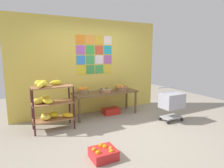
% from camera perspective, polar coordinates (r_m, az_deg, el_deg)
% --- Properties ---
extents(ground, '(9.44, 9.44, 0.00)m').
position_cam_1_polar(ground, '(4.12, 2.99, -14.97)').
color(ground, gray).
extents(back_wall_with_art, '(4.28, 0.07, 2.61)m').
position_cam_1_polar(back_wall_with_art, '(5.35, -6.43, 5.21)').
color(back_wall_with_art, '#DBC04E').
rests_on(back_wall_with_art, ground).
extents(banana_shelf_unit, '(0.88, 0.50, 1.13)m').
position_cam_1_polar(banana_shelf_unit, '(4.36, -18.44, -5.07)').
color(banana_shelf_unit, '#3D181D').
rests_on(banana_shelf_unit, ground).
extents(display_table, '(1.77, 0.60, 0.65)m').
position_cam_1_polar(display_table, '(5.15, -1.96, -3.14)').
color(display_table, brown).
rests_on(display_table, ground).
extents(fruit_basket_centre, '(0.36, 0.36, 0.16)m').
position_cam_1_polar(fruit_basket_centre, '(5.27, 2.81, -1.24)').
color(fruit_basket_centre, olive).
rests_on(fruit_basket_centre, display_table).
extents(fruit_basket_left, '(0.33, 0.33, 0.17)m').
position_cam_1_polar(fruit_basket_left, '(5.03, -8.82, -1.84)').
color(fruit_basket_left, '#987549').
rests_on(fruit_basket_left, display_table).
extents(fruit_basket_right, '(0.36, 0.36, 0.14)m').
position_cam_1_polar(fruit_basket_right, '(5.04, -2.02, -1.90)').
color(fruit_basket_right, '#A6724F').
rests_on(fruit_basket_right, display_table).
extents(produce_crate_under_table, '(0.45, 0.29, 0.17)m').
position_cam_1_polar(produce_crate_under_table, '(5.35, -0.28, -8.15)').
color(produce_crate_under_table, red).
rests_on(produce_crate_under_table, ground).
extents(orange_crate_foreground, '(0.41, 0.38, 0.21)m').
position_cam_1_polar(orange_crate_foreground, '(3.28, -2.65, -20.13)').
color(orange_crate_foreground, red).
rests_on(orange_crate_foreground, ground).
extents(shopping_cart, '(0.56, 0.43, 0.84)m').
position_cam_1_polar(shopping_cart, '(4.95, 17.61, -5.13)').
color(shopping_cart, black).
rests_on(shopping_cart, ground).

